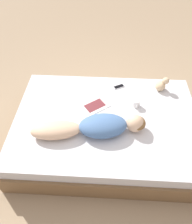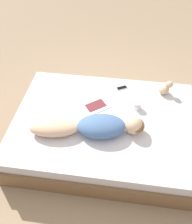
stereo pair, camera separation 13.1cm
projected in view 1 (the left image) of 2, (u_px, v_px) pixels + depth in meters
ground_plane at (105, 139)px, 2.88m from camera, size 12.00×12.00×0.00m
bed at (106, 129)px, 2.73m from camera, size 1.56×2.22×0.43m
person at (94, 127)px, 2.36m from camera, size 0.43×1.27×0.20m
open_magazine at (90, 101)px, 2.75m from camera, size 0.56×0.54×0.01m
coffee_mug at (136, 103)px, 2.66m from camera, size 0.12×0.09×0.09m
cell_phone at (119, 87)px, 2.93m from camera, size 0.13×0.17×0.01m
plush_toy at (161, 85)px, 2.84m from camera, size 0.14×0.16×0.19m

